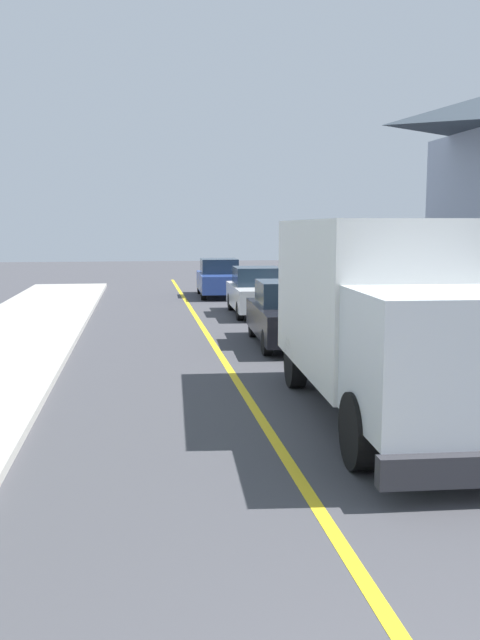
{
  "coord_description": "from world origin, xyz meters",
  "views": [
    {
      "loc": [
        -1.9,
        -2.1,
        3.09
      ],
      "look_at": [
        -0.1,
        10.07,
        1.4
      ],
      "focal_mm": 38.34,
      "sensor_mm": 36.0,
      "label": 1
    }
  ],
  "objects_px": {
    "parked_car_mid": "(257,292)",
    "parked_van_across": "(402,311)",
    "parked_car_far": "(219,279)",
    "stop_sign": "(448,284)",
    "box_truck": "(381,308)",
    "parked_car_near": "(289,315)"
  },
  "relations": [
    {
      "from": "parked_car_far",
      "to": "parked_van_across",
      "type": "height_order",
      "value": "same"
    },
    {
      "from": "parked_car_mid",
      "to": "stop_sign",
      "type": "xyz_separation_m",
      "value": [
        2.49,
        -9.78,
        1.06
      ]
    },
    {
      "from": "parked_car_far",
      "to": "parked_van_across",
      "type": "xyz_separation_m",
      "value": [
        3.59,
        -12.4,
        0.0
      ]
    },
    {
      "from": "box_truck",
      "to": "stop_sign",
      "type": "relative_size",
      "value": 2.75
    },
    {
      "from": "box_truck",
      "to": "parked_car_mid",
      "type": "xyz_separation_m",
      "value": [
        0.2,
        13.01,
        -0.97
      ]
    },
    {
      "from": "stop_sign",
      "to": "parked_van_across",
      "type": "bearing_deg",
      "value": 82.52
    },
    {
      "from": "parked_car_mid",
      "to": "stop_sign",
      "type": "height_order",
      "value": "stop_sign"
    },
    {
      "from": "parked_car_mid",
      "to": "parked_van_across",
      "type": "xyz_separation_m",
      "value": [
        2.99,
        -5.93,
        0.0
      ]
    },
    {
      "from": "parked_car_near",
      "to": "stop_sign",
      "type": "xyz_separation_m",
      "value": [
        2.72,
        -3.49,
        1.06
      ]
    },
    {
      "from": "parked_van_across",
      "to": "parked_car_mid",
      "type": "bearing_deg",
      "value": 116.74
    },
    {
      "from": "parked_car_near",
      "to": "parked_car_mid",
      "type": "bearing_deg",
      "value": 87.83
    },
    {
      "from": "box_truck",
      "to": "parked_van_across",
      "type": "relative_size",
      "value": 1.64
    },
    {
      "from": "parked_van_across",
      "to": "parked_car_far",
      "type": "bearing_deg",
      "value": 106.15
    },
    {
      "from": "parked_car_near",
      "to": "box_truck",
      "type": "bearing_deg",
      "value": -89.7
    },
    {
      "from": "parked_car_mid",
      "to": "parked_van_across",
      "type": "relative_size",
      "value": 1.0
    },
    {
      "from": "parked_car_mid",
      "to": "stop_sign",
      "type": "distance_m",
      "value": 10.14
    },
    {
      "from": "parked_car_near",
      "to": "stop_sign",
      "type": "height_order",
      "value": "stop_sign"
    },
    {
      "from": "parked_van_across",
      "to": "stop_sign",
      "type": "relative_size",
      "value": 1.68
    },
    {
      "from": "box_truck",
      "to": "parked_van_across",
      "type": "xyz_separation_m",
      "value": [
        3.19,
        7.08,
        -0.97
      ]
    },
    {
      "from": "parked_van_across",
      "to": "stop_sign",
      "type": "height_order",
      "value": "stop_sign"
    },
    {
      "from": "box_truck",
      "to": "stop_sign",
      "type": "height_order",
      "value": "box_truck"
    },
    {
      "from": "parked_car_far",
      "to": "stop_sign",
      "type": "relative_size",
      "value": 1.68
    }
  ]
}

